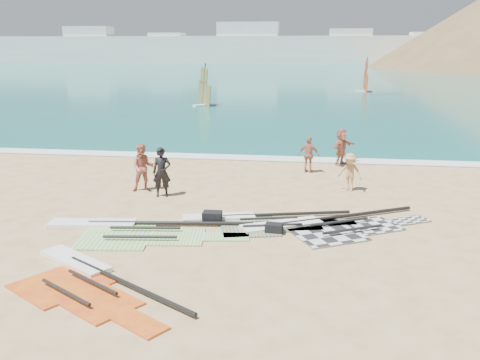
# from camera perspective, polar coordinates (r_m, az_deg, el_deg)

# --- Properties ---
(ground) EXTENTS (300.00, 300.00, 0.00)m
(ground) POSITION_cam_1_polar(r_m,az_deg,el_deg) (14.79, 2.97, -7.74)
(ground) COLOR #D3B47C
(ground) RESTS_ON ground
(sea) EXTENTS (300.00, 240.00, 0.06)m
(sea) POSITION_cam_1_polar(r_m,az_deg,el_deg) (145.77, 7.93, 11.93)
(sea) COLOR #0D5C5E
(sea) RESTS_ON ground
(surf_line) EXTENTS (300.00, 1.20, 0.04)m
(surf_line) POSITION_cam_1_polar(r_m,az_deg,el_deg) (26.57, 5.45, 2.16)
(surf_line) COLOR white
(surf_line) RESTS_ON ground
(far_town) EXTENTS (160.00, 8.00, 12.00)m
(far_town) POSITION_cam_1_polar(r_m,az_deg,el_deg) (164.54, 2.40, 13.86)
(far_town) COLOR white
(far_town) RESTS_ON ground
(rig_grey) EXTENTS (6.05, 4.19, 0.20)m
(rig_grey) POSITION_cam_1_polar(r_m,az_deg,el_deg) (16.89, 8.98, -4.87)
(rig_grey) COLOR #242426
(rig_grey) RESTS_ON ground
(rig_green) EXTENTS (6.45, 2.80, 0.20)m
(rig_green) POSITION_cam_1_polar(r_m,az_deg,el_deg) (16.68, -11.69, -5.24)
(rig_green) COLOR #6FD132
(rig_green) RESTS_ON ground
(rig_orange) EXTENTS (5.65, 2.96, 0.20)m
(rig_orange) POSITION_cam_1_polar(r_m,az_deg,el_deg) (17.13, 1.54, -4.42)
(rig_orange) COLOR orange
(rig_orange) RESTS_ON ground
(rig_red) EXTENTS (4.99, 4.30, 0.20)m
(rig_red) POSITION_cam_1_polar(r_m,az_deg,el_deg) (13.59, -16.30, -10.14)
(rig_red) COLOR red
(rig_red) RESTS_ON ground
(gear_bag_near) EXTENTS (0.61, 0.45, 0.38)m
(gear_bag_near) POSITION_cam_1_polar(r_m,az_deg,el_deg) (17.07, -2.97, -4.01)
(gear_bag_near) COLOR black
(gear_bag_near) RESTS_ON ground
(gear_bag_far) EXTENTS (0.54, 0.40, 0.31)m
(gear_bag_far) POSITION_cam_1_polar(r_m,az_deg,el_deg) (16.18, 3.65, -5.18)
(gear_bag_far) COLOR black
(gear_bag_far) RESTS_ON ground
(person_wetsuit) EXTENTS (0.76, 0.58, 1.86)m
(person_wetsuit) POSITION_cam_1_polar(r_m,az_deg,el_deg) (20.05, -8.34, 0.82)
(person_wetsuit) COLOR black
(person_wetsuit) RESTS_ON ground
(beachgoer_left) EXTENTS (1.08, 0.95, 1.85)m
(beachgoer_left) POSITION_cam_1_polar(r_m,az_deg,el_deg) (20.93, -10.30, 1.31)
(beachgoer_left) COLOR #B76955
(beachgoer_left) RESTS_ON ground
(beachgoer_mid) EXTENTS (1.10, 0.85, 1.49)m
(beachgoer_mid) POSITION_cam_1_polar(r_m,az_deg,el_deg) (21.07, 11.63, 0.83)
(beachgoer_mid) COLOR tan
(beachgoer_mid) RESTS_ON ground
(beachgoer_back) EXTENTS (1.02, 0.67, 1.61)m
(beachgoer_back) POSITION_cam_1_polar(r_m,az_deg,el_deg) (23.83, 7.37, 2.69)
(beachgoer_back) COLOR #B47160
(beachgoer_back) RESTS_ON ground
(beachgoer_right) EXTENTS (1.34, 1.61, 1.74)m
(beachgoer_right) POSITION_cam_1_polar(r_m,az_deg,el_deg) (25.62, 10.77, 3.51)
(beachgoer_right) COLOR #B16753
(beachgoer_right) RESTS_ON ground
(windsurfer_left) EXTENTS (2.06, 2.07, 3.95)m
(windsurfer_left) POSITION_cam_1_polar(r_m,az_deg,el_deg) (50.04, -3.84, 9.23)
(windsurfer_left) COLOR white
(windsurfer_left) RESTS_ON ground
(windsurfer_centre) EXTENTS (2.33, 2.78, 4.15)m
(windsurfer_centre) POSITION_cam_1_polar(r_m,az_deg,el_deg) (66.74, 13.24, 10.17)
(windsurfer_centre) COLOR white
(windsurfer_centre) RESTS_ON ground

